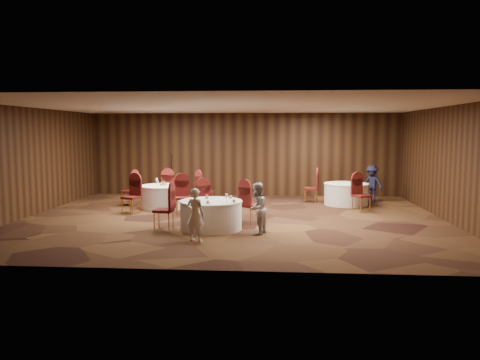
# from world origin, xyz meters

# --- Properties ---
(ground) EXTENTS (12.00, 12.00, 0.00)m
(ground) POSITION_xyz_m (0.00, 0.00, 0.00)
(ground) COLOR black
(ground) RESTS_ON ground
(room_shell) EXTENTS (12.00, 12.00, 12.00)m
(room_shell) POSITION_xyz_m (0.00, 0.00, 1.96)
(room_shell) COLOR silver
(room_shell) RESTS_ON ground
(table_main) EXTENTS (1.60, 1.60, 0.74)m
(table_main) POSITION_xyz_m (-0.42, -1.46, 0.38)
(table_main) COLOR white
(table_main) RESTS_ON ground
(table_left) EXTENTS (1.52, 1.52, 0.74)m
(table_left) POSITION_xyz_m (-2.43, 1.74, 0.38)
(table_left) COLOR white
(table_left) RESTS_ON ground
(table_right) EXTENTS (1.49, 1.49, 0.74)m
(table_right) POSITION_xyz_m (3.62, 2.84, 0.38)
(table_right) COLOR white
(table_right) RESTS_ON ground
(chairs_main) EXTENTS (2.82, 1.97, 1.00)m
(chairs_main) POSITION_xyz_m (-0.66, -0.80, 0.50)
(chairs_main) COLOR #3E0D0C
(chairs_main) RESTS_ON ground
(chairs_left) EXTENTS (3.19, 2.92, 1.00)m
(chairs_left) POSITION_xyz_m (-2.43, 1.73, 0.50)
(chairs_left) COLOR #3E0D0C
(chairs_left) RESTS_ON ground
(chairs_right) EXTENTS (2.10, 2.42, 1.00)m
(chairs_right) POSITION_xyz_m (3.19, 2.46, 0.50)
(chairs_right) COLOR #3E0D0C
(chairs_right) RESTS_ON ground
(tabletop_main) EXTENTS (1.13, 1.07, 0.22)m
(tabletop_main) POSITION_xyz_m (-0.29, -1.61, 0.84)
(tabletop_main) COLOR silver
(tabletop_main) RESTS_ON table_main
(tabletop_left) EXTENTS (0.81, 0.86, 0.22)m
(tabletop_left) POSITION_xyz_m (-2.42, 1.74, 0.82)
(tabletop_left) COLOR silver
(tabletop_left) RESTS_ON table_left
(tabletop_right) EXTENTS (0.08, 0.08, 0.22)m
(tabletop_right) POSITION_xyz_m (3.78, 2.55, 0.90)
(tabletop_right) COLOR silver
(tabletop_right) RESTS_ON table_right
(mic_stand) EXTENTS (0.24, 0.24, 1.66)m
(mic_stand) POSITION_xyz_m (-2.55, 3.56, 0.49)
(mic_stand) COLOR black
(mic_stand) RESTS_ON ground
(woman_a) EXTENTS (0.52, 0.43, 1.23)m
(woman_a) POSITION_xyz_m (-0.59, -2.81, 0.61)
(woman_a) COLOR white
(woman_a) RESTS_ON ground
(woman_b) EXTENTS (0.66, 0.74, 1.27)m
(woman_b) POSITION_xyz_m (0.78, -1.97, 0.63)
(woman_b) COLOR #B8B7BC
(woman_b) RESTS_ON ground
(man_c) EXTENTS (0.94, 0.92, 1.30)m
(man_c) POSITION_xyz_m (4.65, 3.68, 0.65)
(man_c) COLOR black
(man_c) RESTS_ON ground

